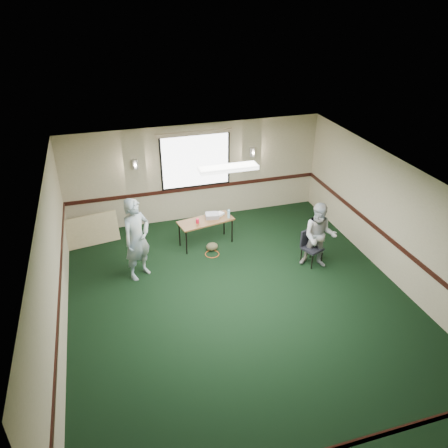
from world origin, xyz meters
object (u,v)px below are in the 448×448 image
object	(u,v)px
folding_table	(206,222)
person_left	(137,239)
person_right	(319,236)
projector	(212,216)
conference_chair	(310,244)

from	to	relation	value
folding_table	person_left	distance (m)	2.02
folding_table	person_right	bearing A→B (deg)	-47.78
projector	person_left	world-z (taller)	person_left
conference_chair	person_right	world-z (taller)	person_right
projector	person_right	distance (m)	2.72
projector	conference_chair	xyz separation A→B (m)	(1.96, -1.57, -0.25)
projector	conference_chair	distance (m)	2.53
person_right	folding_table	bearing A→B (deg)	169.81
conference_chair	projector	bearing A→B (deg)	119.16
projector	person_right	xyz separation A→B (m)	(2.06, -1.77, 0.06)
folding_table	conference_chair	world-z (taller)	conference_chair
projector	conference_chair	world-z (taller)	conference_chair
folding_table	conference_chair	xyz separation A→B (m)	(2.15, -1.48, -0.15)
folding_table	person_left	world-z (taller)	person_left
projector	person_left	bearing A→B (deg)	-144.89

